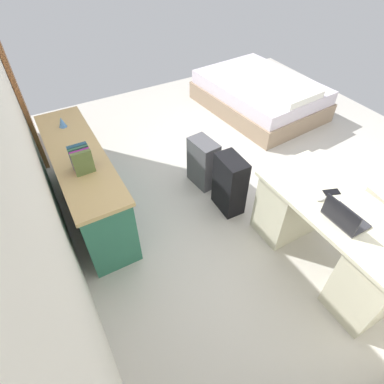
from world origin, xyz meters
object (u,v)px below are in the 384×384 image
at_px(suitcase_black, 230,184).
at_px(suitcase_spare_grey, 203,163).
at_px(credenza, 86,183).
at_px(figurine_small, 62,122).
at_px(computer_mouse, 321,198).
at_px(desk, 329,235).
at_px(laptop, 344,217).
at_px(bed, 260,95).
at_px(cell_phone_by_mouse, 332,192).

height_order(suitcase_black, suitcase_spare_grey, suitcase_black).
height_order(credenza, figurine_small, figurine_small).
bearing_deg(credenza, computer_mouse, -134.27).
bearing_deg(desk, laptop, 128.57).
xyz_separation_m(suitcase_spare_grey, laptop, (-1.63, -0.26, 0.49)).
height_order(credenza, bed, credenza).
relative_size(cell_phone_by_mouse, figurine_small, 1.24).
distance_m(credenza, suitcase_black, 1.51).
bearing_deg(figurine_small, desk, -143.16).
height_order(suitcase_black, cell_phone_by_mouse, cell_phone_by_mouse).
relative_size(suitcase_black, computer_mouse, 6.67).
bearing_deg(suitcase_black, credenza, 64.55).
bearing_deg(computer_mouse, suitcase_spare_grey, 12.65).
relative_size(credenza, cell_phone_by_mouse, 13.24).
bearing_deg(laptop, cell_phone_by_mouse, -34.11).
bearing_deg(cell_phone_by_mouse, credenza, 68.55).
bearing_deg(suitcase_spare_grey, figurine_small, 55.07).
bearing_deg(figurine_small, computer_mouse, -142.42).
distance_m(bed, laptop, 3.14).
xyz_separation_m(credenza, figurine_small, (0.52, 0.00, 0.45)).
height_order(computer_mouse, cell_phone_by_mouse, computer_mouse).
bearing_deg(suitcase_spare_grey, computer_mouse, -173.42).
height_order(suitcase_black, figurine_small, figurine_small).
xyz_separation_m(bed, suitcase_spare_grey, (-1.10, 1.71, 0.05)).
xyz_separation_m(suitcase_spare_grey, computer_mouse, (-1.37, -0.30, 0.46)).
relative_size(bed, suitcase_spare_grey, 3.40).
xyz_separation_m(desk, computer_mouse, (0.16, 0.08, 0.37)).
bearing_deg(credenza, suitcase_spare_grey, -98.66).
height_order(laptop, computer_mouse, laptop).
distance_m(desk, computer_mouse, 0.41).
xyz_separation_m(desk, bed, (2.63, -1.33, -0.14)).
relative_size(desk, suitcase_black, 2.16).
relative_size(credenza, suitcase_spare_grey, 3.05).
bearing_deg(computer_mouse, cell_phone_by_mouse, -85.38).
relative_size(suitcase_black, figurine_small, 6.06).
height_order(credenza, cell_phone_by_mouse, credenza).
xyz_separation_m(cell_phone_by_mouse, figurine_small, (2.08, 1.75, 0.10)).
bearing_deg(desk, credenza, 44.28).
bearing_deg(computer_mouse, credenza, 45.83).
xyz_separation_m(credenza, computer_mouse, (-1.57, -1.61, 0.36)).
bearing_deg(desk, cell_phone_by_mouse, -19.65).
bearing_deg(bed, cell_phone_by_mouse, 152.77).
bearing_deg(figurine_small, laptop, -146.30).
xyz_separation_m(desk, cell_phone_by_mouse, (0.17, -0.06, 0.36)).
relative_size(computer_mouse, cell_phone_by_mouse, 0.74).
bearing_deg(bed, suitcase_spare_grey, 122.69).
bearing_deg(desk, bed, -26.75).
bearing_deg(credenza, suitcase_black, -117.39).
bearing_deg(bed, laptop, 152.04).
relative_size(desk, laptop, 4.64).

